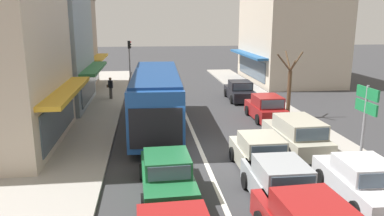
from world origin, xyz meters
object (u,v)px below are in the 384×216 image
sedan_behind_bus_near (167,176)px  traffic_light_downstreet (130,56)px  hatchback_queue_far_back (279,183)px  city_bus (156,96)px  parked_hatchback_kerb_third (266,108)px  pedestrian_with_handbag_near (110,87)px  parked_sedan_kerb_front (362,182)px  parked_wagon_kerb_second (296,135)px  street_tree_right (289,87)px  parked_sedan_kerb_rear (240,91)px  hatchback_queue_gap_filler (259,154)px  directional_road_sign (366,108)px

sedan_behind_bus_near → traffic_light_downstreet: size_ratio=1.01×
hatchback_queue_far_back → city_bus: bearing=111.6°
parked_hatchback_kerb_third → pedestrian_with_handbag_near: 12.11m
sedan_behind_bus_near → parked_sedan_kerb_front: bearing=-11.8°
sedan_behind_bus_near → parked_hatchback_kerb_third: 11.40m
city_bus → pedestrian_with_handbag_near: bearing=112.4°
traffic_light_downstreet → sedan_behind_bus_near: bearing=-84.6°
parked_hatchback_kerb_third → traffic_light_downstreet: bearing=125.4°
parked_wagon_kerb_second → street_tree_right: 6.26m
parked_hatchback_kerb_third → parked_sedan_kerb_rear: parked_hatchback_kerb_third is taller
hatchback_queue_gap_filler → parked_hatchback_kerb_third: 8.20m
pedestrian_with_handbag_near → hatchback_queue_far_back: bearing=-68.0°
city_bus → parked_sedan_kerb_front: city_bus is taller
sedan_behind_bus_near → pedestrian_with_handbag_near: bearing=101.7°
parked_sedan_kerb_rear → traffic_light_downstreet: size_ratio=1.01×
city_bus → parked_sedan_kerb_rear: bearing=46.3°
parked_sedan_kerb_front → parked_hatchback_kerb_third: 10.64m
street_tree_right → pedestrian_with_handbag_near: (-11.51, 6.51, -0.87)m
city_bus → pedestrian_with_handbag_near: size_ratio=6.71×
sedan_behind_bus_near → pedestrian_with_handbag_near: (-3.34, 16.15, 0.40)m
parked_wagon_kerb_second → pedestrian_with_handbag_near: bearing=128.0°
hatchback_queue_far_back → parked_sedan_kerb_rear: bearing=80.3°
parked_sedan_kerb_front → parked_wagon_kerb_second: size_ratio=0.93×
city_bus → street_tree_right: (8.26, 1.37, 0.06)m
street_tree_right → city_bus: bearing=-170.6°
traffic_light_downstreet → parked_sedan_kerb_front: bearing=-69.4°
traffic_light_downstreet → street_tree_right: 15.64m
city_bus → traffic_light_downstreet: traffic_light_downstreet is taller
parked_wagon_kerb_second → traffic_light_downstreet: 19.67m
parked_sedan_kerb_front → traffic_light_downstreet: bearing=110.6°
sedan_behind_bus_near → parked_sedan_kerb_front: size_ratio=1.00×
sedan_behind_bus_near → parked_sedan_kerb_rear: same height
hatchback_queue_far_back → directional_road_sign: 4.93m
traffic_light_downstreet → pedestrian_with_handbag_near: bearing=-103.8°
city_bus → parked_sedan_kerb_rear: (6.54, 6.84, -1.22)m
hatchback_queue_gap_filler → parked_wagon_kerb_second: size_ratio=0.81×
street_tree_right → directional_road_sign: bearing=-92.8°
parked_hatchback_kerb_third → parked_sedan_kerb_front: bearing=-90.5°
hatchback_queue_gap_filler → sedan_behind_bus_near: size_ratio=0.87×
pedestrian_with_handbag_near → traffic_light_downstreet: bearing=76.2°
street_tree_right → hatchback_queue_gap_filler: bearing=-118.2°
parked_hatchback_kerb_third → pedestrian_with_handbag_near: size_ratio=2.28×
parked_wagon_kerb_second → street_tree_right: bearing=72.5°
parked_hatchback_kerb_third → parked_sedan_kerb_rear: bearing=91.7°
hatchback_queue_far_back → pedestrian_with_handbag_near: pedestrian_with_handbag_near is taller
hatchback_queue_gap_filler → street_tree_right: 9.24m
street_tree_right → parked_hatchback_kerb_third: bearing=-167.0°
directional_road_sign → parked_hatchback_kerb_third: bearing=97.4°
hatchback_queue_far_back → parked_sedan_kerb_rear: hatchback_queue_far_back is taller
parked_hatchback_kerb_third → parked_sedan_kerb_rear: size_ratio=0.87×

